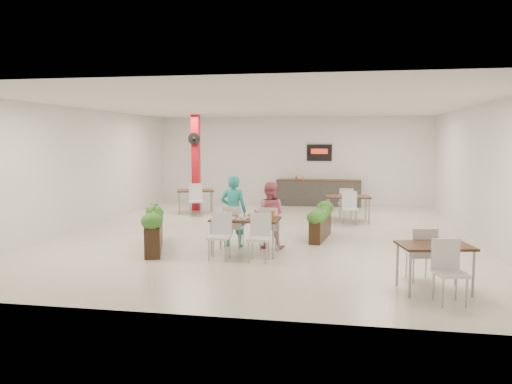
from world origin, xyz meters
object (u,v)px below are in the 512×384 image
at_px(diner_man, 234,211).
at_px(side_table_b, 348,200).
at_px(planter_right, 321,219).
at_px(side_table_a, 195,194).
at_px(service_counter, 318,192).
at_px(planter_left, 154,226).
at_px(side_table_c, 435,253).
at_px(diner_woman, 269,215).
at_px(red_column, 196,161).
at_px(main_table, 245,224).

xyz_separation_m(diner_man, side_table_b, (2.52, 3.91, -0.17)).
distance_m(planter_right, side_table_a, 5.50).
height_order(service_counter, side_table_b, service_counter).
bearing_deg(planter_left, service_counter, 68.50).
relative_size(planter_right, side_table_b, 1.02).
xyz_separation_m(planter_right, side_table_b, (0.66, 2.69, 0.16)).
bearing_deg(planter_left, side_table_c, -20.68).
distance_m(diner_man, diner_woman, 0.80).
bearing_deg(planter_right, red_column, 136.08).
bearing_deg(side_table_c, diner_woman, 126.28).
height_order(red_column, service_counter, red_column).
height_order(planter_left, side_table_c, planter_left).
xyz_separation_m(red_column, side_table_c, (6.31, -8.10, -1.03)).
height_order(diner_woman, side_table_a, diner_woman).
bearing_deg(diner_man, planter_right, -145.51).
height_order(diner_man, planter_right, diner_man).
height_order(main_table, diner_woman, diner_woman).
height_order(red_column, planter_left, red_column).
xyz_separation_m(main_table, side_table_a, (-2.72, 5.42, -0.01)).
bearing_deg(planter_right, side_table_b, 76.31).
relative_size(diner_woman, side_table_a, 0.87).
distance_m(service_counter, planter_left, 8.51).
relative_size(planter_right, side_table_c, 1.00).
bearing_deg(side_table_c, side_table_b, 89.10).
height_order(planter_left, side_table_b, planter_left).
bearing_deg(diner_man, side_table_a, -62.47).
relative_size(planter_left, side_table_c, 1.12).
bearing_deg(diner_man, red_column, -63.77).
relative_size(diner_man, planter_left, 0.86).
xyz_separation_m(red_column, service_counter, (4.00, 1.86, -1.15)).
xyz_separation_m(service_counter, diner_woman, (-0.70, -7.28, 0.24)).
height_order(service_counter, side_table_c, service_counter).
bearing_deg(side_table_b, service_counter, 101.48).
bearing_deg(side_table_a, service_counter, 14.91).
bearing_deg(diner_woman, side_table_b, -112.31).
relative_size(main_table, diner_man, 1.03).
xyz_separation_m(side_table_b, side_table_c, (1.29, -6.59, -0.02)).
distance_m(diner_man, planter_left, 1.76).
relative_size(service_counter, diner_man, 1.87).
bearing_deg(main_table, diner_woman, 57.95).
relative_size(red_column, planter_right, 1.91).
relative_size(diner_man, side_table_b, 0.97).
bearing_deg(red_column, planter_left, -81.71).
height_order(main_table, side_table_c, same).
bearing_deg(side_table_a, planter_left, -100.74).
bearing_deg(planter_right, side_table_a, 139.72).
bearing_deg(planter_left, diner_woman, 14.76).
height_order(diner_man, diner_woman, diner_man).
height_order(red_column, diner_man, red_column).
xyz_separation_m(service_counter, diner_man, (-1.50, -7.28, 0.31)).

